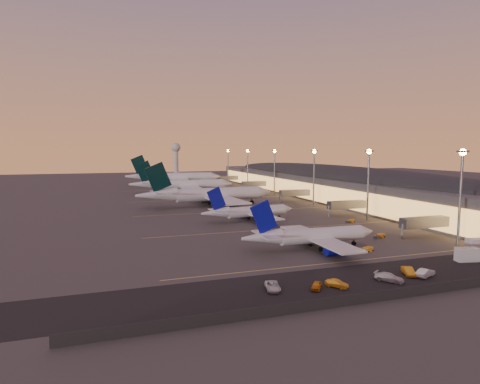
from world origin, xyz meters
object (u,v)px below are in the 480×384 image
airliner_narrow_south (311,236)px  airliner_narrow_north (249,212)px  service_van_b (337,284)px  radar_tower (176,154)px  service_van_c (389,277)px  airliner_wide_near (207,195)px  service_van_d (408,271)px  baggage_tug_c (350,221)px  airliner_wide_far (174,177)px  baggage_tug_b (380,236)px  catering_truck_a (469,255)px  service_van_f (317,286)px  service_van_a (273,286)px  service_van_e (425,273)px  airliner_wide_mid (182,185)px  baggage_tug_a (367,250)px

airliner_narrow_south → airliner_narrow_north: airliner_narrow_south is taller
airliner_narrow_south → service_van_b: 29.08m
radar_tower → service_van_c: bearing=-92.2°
airliner_wide_near → airliner_narrow_south: bearing=-89.7°
service_van_d → baggage_tug_c: bearing=90.7°
airliner_wide_near → service_van_b: airliner_wide_near is taller
airliner_wide_near → airliner_wide_far: (3.71, 116.84, 0.42)m
baggage_tug_b → service_van_d: 35.36m
baggage_tug_c → service_van_b: 70.89m
airliner_wide_near → service_van_c: (8.19, -113.72, -4.48)m
service_van_b → service_van_c: bearing=-34.8°
airliner_wide_far → catering_truck_a: 226.87m
airliner_narrow_north → baggage_tug_b: airliner_narrow_north is taller
service_van_d → service_van_f: (-22.13, -1.47, -0.13)m
radar_tower → service_van_f: size_ratio=8.24×
baggage_tug_c → service_van_d: size_ratio=0.72×
radar_tower → baggage_tug_b: bearing=-87.8°
airliner_narrow_south → service_van_a: (-21.31, -24.88, -2.74)m
airliner_wide_far → service_van_d: airliner_wide_far is taller
radar_tower → airliner_narrow_south: bearing=-92.9°
baggage_tug_b → service_van_e: bearing=-134.4°
catering_truck_a → radar_tower: bearing=106.2°
airliner_narrow_north → service_van_b: bearing=-103.4°
baggage_tug_c → service_van_e: bearing=-122.1°
airliner_narrow_north → airliner_wide_mid: bearing=86.4°
airliner_wide_near → airliner_wide_mid: airliner_wide_near is taller
service_van_b → service_van_c: 11.62m
catering_truck_a → service_van_c: 27.44m
airliner_wide_mid → service_van_f: bearing=-88.0°
service_van_b → service_van_e: service_van_e is taller
airliner_narrow_south → airliner_wide_mid: bearing=93.3°
airliner_wide_near → service_van_d: 112.70m
catering_truck_a → airliner_narrow_south: bearing=156.7°
airliner_narrow_north → service_van_e: bearing=-87.2°
airliner_narrow_south → airliner_wide_far: airliner_wide_far is taller
service_van_a → service_van_e: service_van_e is taller
baggage_tug_c → service_van_d: service_van_d is taller
airliner_wide_far → service_van_e: airliner_wide_far is taller
airliner_wide_mid → service_van_b: airliner_wide_mid is taller
baggage_tug_a → service_van_a: (-33.58, -18.00, 0.22)m
airliner_narrow_north → catering_truck_a: bearing=-72.2°
baggage_tug_b → catering_truck_a: (3.43, -27.20, 0.97)m
airliner_narrow_south → airliner_wide_near: airliner_wide_near is taller
service_van_f → airliner_wide_far: bearing=126.6°
catering_truck_a → service_van_a: catering_truck_a is taller
baggage_tug_a → radar_tower: bearing=70.4°
airliner_narrow_north → service_van_f: bearing=-106.7°
service_van_a → service_van_f: (7.82, -2.20, -0.06)m
service_van_c → service_van_e: 8.85m
baggage_tug_a → service_van_b: 29.83m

